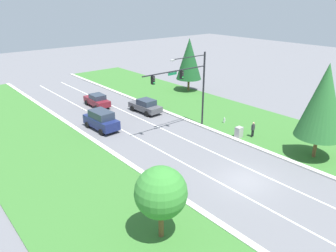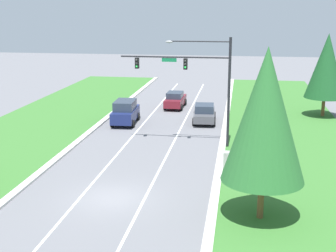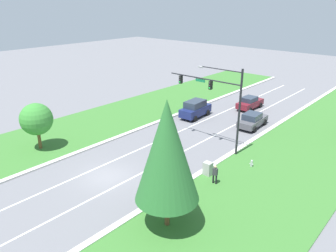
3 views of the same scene
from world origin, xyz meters
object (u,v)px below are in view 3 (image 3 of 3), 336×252
(conifer_far_right_tree, at_px, (167,151))
(navy_suv, at_px, (195,109))
(pedestrian, at_px, (215,174))
(oak_near_left_tree, at_px, (36,119))
(traffic_signal_mast, at_px, (218,95))
(utility_cabinet, at_px, (208,169))
(graphite_sedan, at_px, (252,120))
(burgundy_sedan, at_px, (250,103))
(fire_hydrant, at_px, (252,164))

(conifer_far_right_tree, bearing_deg, navy_suv, 122.03)
(pedestrian, relative_size, oak_near_left_tree, 0.36)
(traffic_signal_mast, bearing_deg, utility_cabinet, -63.20)
(traffic_signal_mast, height_order, utility_cabinet, traffic_signal_mast)
(graphite_sedan, xyz_separation_m, pedestrian, (3.84, -13.52, 0.07))
(navy_suv, bearing_deg, traffic_signal_mast, -43.57)
(conifer_far_right_tree, bearing_deg, oak_near_left_tree, 178.13)
(burgundy_sedan, bearing_deg, utility_cabinet, -70.41)
(traffic_signal_mast, height_order, burgundy_sedan, traffic_signal_mast)
(graphite_sedan, distance_m, fire_hydrant, 10.12)
(graphite_sedan, xyz_separation_m, fire_hydrant, (4.68, -8.95, -0.52))
(graphite_sedan, bearing_deg, navy_suv, -170.86)
(utility_cabinet, distance_m, conifer_far_right_tree, 8.78)
(burgundy_sedan, height_order, pedestrian, burgundy_sedan)
(navy_suv, distance_m, fire_hydrant, 13.92)
(pedestrian, bearing_deg, traffic_signal_mast, -64.68)
(traffic_signal_mast, xyz_separation_m, utility_cabinet, (2.55, -5.05, -4.89))
(pedestrian, relative_size, conifer_far_right_tree, 0.20)
(conifer_far_right_tree, bearing_deg, traffic_signal_mast, 109.51)
(navy_suv, relative_size, pedestrian, 2.79)
(traffic_signal_mast, distance_m, navy_suv, 10.38)
(fire_hydrant, bearing_deg, traffic_signal_mast, 164.48)
(navy_suv, bearing_deg, fire_hydrant, -35.16)
(graphite_sedan, bearing_deg, burgundy_sedan, 117.41)
(conifer_far_right_tree, bearing_deg, pedestrian, 94.83)
(fire_hydrant, bearing_deg, pedestrian, -100.36)
(utility_cabinet, bearing_deg, oak_near_left_tree, -156.91)
(burgundy_sedan, relative_size, oak_near_left_tree, 0.98)
(fire_hydrant, xyz_separation_m, conifer_far_right_tree, (-0.30, -10.93, 5.01))
(utility_cabinet, height_order, conifer_far_right_tree, conifer_far_right_tree)
(navy_suv, xyz_separation_m, fire_hydrant, (11.77, -7.40, -0.76))
(traffic_signal_mast, bearing_deg, conifer_far_right_tree, -70.49)
(traffic_signal_mast, bearing_deg, burgundy_sedan, 104.77)
(traffic_signal_mast, xyz_separation_m, conifer_far_right_tree, (4.33, -12.22, -0.15))
(pedestrian, height_order, conifer_far_right_tree, conifer_far_right_tree)
(utility_cabinet, bearing_deg, conifer_far_right_tree, -76.06)
(navy_suv, distance_m, conifer_far_right_tree, 22.04)
(graphite_sedan, relative_size, utility_cabinet, 3.91)
(navy_suv, relative_size, fire_hydrant, 6.74)
(utility_cabinet, bearing_deg, burgundy_sedan, 108.20)
(traffic_signal_mast, xyz_separation_m, burgundy_sedan, (-3.60, 13.67, -4.64))
(utility_cabinet, height_order, fire_hydrant, utility_cabinet)
(burgundy_sedan, height_order, graphite_sedan, graphite_sedan)
(navy_suv, height_order, pedestrian, navy_suv)
(traffic_signal_mast, relative_size, fire_hydrant, 11.79)
(utility_cabinet, xyz_separation_m, oak_near_left_tree, (-15.50, -6.61, 2.52))
(graphite_sedan, bearing_deg, conifer_far_right_tree, -80.81)
(utility_cabinet, bearing_deg, fire_hydrant, 61.10)
(utility_cabinet, bearing_deg, traffic_signal_mast, 116.80)
(graphite_sedan, distance_m, oak_near_left_tree, 23.34)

